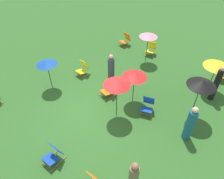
% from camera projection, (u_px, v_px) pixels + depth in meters
% --- Properties ---
extents(ground_plane, '(40.00, 40.00, 0.00)m').
position_uv_depth(ground_plane, '(96.00, 112.00, 9.56)').
color(ground_plane, '#2D6026').
extents(deckchair_1, '(0.67, 0.86, 0.83)m').
position_uv_depth(deckchair_1, '(148.00, 106.00, 9.36)').
color(deckchair_1, olive).
rests_on(deckchair_1, ground).
extents(deckchair_2, '(0.68, 0.87, 0.83)m').
position_uv_depth(deckchair_2, '(109.00, 89.00, 10.19)').
color(deckchair_2, olive).
rests_on(deckchair_2, ground).
extents(deckchair_3, '(0.56, 0.81, 0.83)m').
position_uv_depth(deckchair_3, '(83.00, 69.00, 11.42)').
color(deckchair_3, olive).
rests_on(deckchair_3, ground).
extents(deckchair_4, '(0.54, 0.80, 0.83)m').
position_uv_depth(deckchair_4, '(151.00, 49.00, 12.95)').
color(deckchair_4, olive).
rests_on(deckchair_4, ground).
extents(deckchair_6, '(0.64, 0.85, 0.83)m').
position_uv_depth(deckchair_6, '(223.00, 74.00, 11.10)').
color(deckchair_6, olive).
rests_on(deckchair_6, ground).
extents(deckchair_7, '(0.64, 0.85, 0.83)m').
position_uv_depth(deckchair_7, '(125.00, 40.00, 13.80)').
color(deckchair_7, olive).
rests_on(deckchair_7, ground).
extents(deckchair_8, '(0.51, 0.78, 0.83)m').
position_uv_depth(deckchair_8, '(53.00, 154.00, 7.56)').
color(deckchair_8, olive).
rests_on(deckchair_8, ground).
extents(umbrella_0, '(1.19, 1.19, 1.70)m').
position_uv_depth(umbrella_0, '(217.00, 64.00, 9.67)').
color(umbrella_0, black).
rests_on(umbrella_0, ground).
extents(umbrella_1, '(1.09, 1.09, 1.96)m').
position_uv_depth(umbrella_1, '(117.00, 82.00, 8.27)').
color(umbrella_1, black).
rests_on(umbrella_1, ground).
extents(umbrella_2, '(1.13, 1.13, 1.96)m').
position_uv_depth(umbrella_2, '(202.00, 83.00, 8.21)').
color(umbrella_2, black).
rests_on(umbrella_2, ground).
extents(umbrella_3, '(0.97, 0.97, 1.63)m').
position_uv_depth(umbrella_3, '(46.00, 62.00, 9.88)').
color(umbrella_3, black).
rests_on(umbrella_3, ground).
extents(umbrella_4, '(1.09, 1.09, 1.63)m').
position_uv_depth(umbrella_4, '(135.00, 75.00, 9.12)').
color(umbrella_4, black).
rests_on(umbrella_4, ground).
extents(umbrella_5, '(0.99, 0.99, 1.77)m').
position_uv_depth(umbrella_5, '(149.00, 35.00, 11.54)').
color(umbrella_5, black).
rests_on(umbrella_5, ground).
extents(person_0, '(0.36, 0.36, 1.79)m').
position_uv_depth(person_0, '(111.00, 71.00, 10.45)').
color(person_0, '#333847').
rests_on(person_0, ground).
extents(person_1, '(0.37, 0.37, 1.83)m').
position_uv_depth(person_1, '(216.00, 84.00, 9.65)').
color(person_1, black).
rests_on(person_1, ground).
extents(person_2, '(0.42, 0.42, 1.67)m').
position_uv_depth(person_2, '(190.00, 124.00, 8.05)').
color(person_2, '#195972').
rests_on(person_2, ground).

